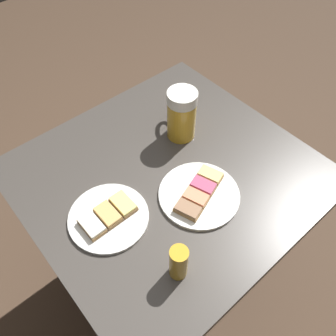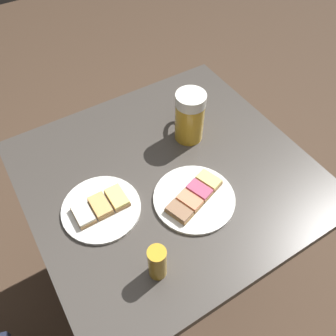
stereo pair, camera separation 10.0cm
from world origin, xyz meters
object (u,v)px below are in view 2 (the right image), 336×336
at_px(plate_near, 101,208).
at_px(beer_glass_small, 157,263).
at_px(beer_mug, 189,116).
at_px(plate_far, 194,198).

relative_size(plate_near, beer_glass_small, 2.01).
height_order(plate_near, beer_mug, beer_mug).
xyz_separation_m(plate_near, plate_far, (0.11, 0.23, -0.00)).
bearing_deg(plate_far, beer_mug, 150.06).
distance_m(plate_far, beer_glass_small, 0.23).
relative_size(plate_far, beer_glass_small, 2.12).
height_order(plate_near, beer_glass_small, beer_glass_small).
bearing_deg(plate_near, beer_glass_small, 10.23).
xyz_separation_m(plate_far, beer_mug, (-0.22, 0.12, 0.07)).
bearing_deg(beer_mug, beer_glass_small, -42.74).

